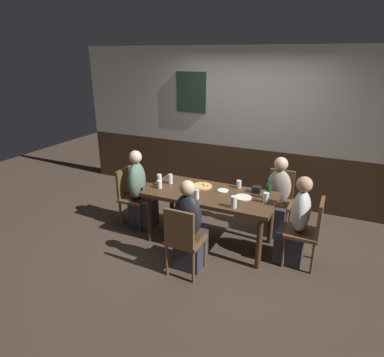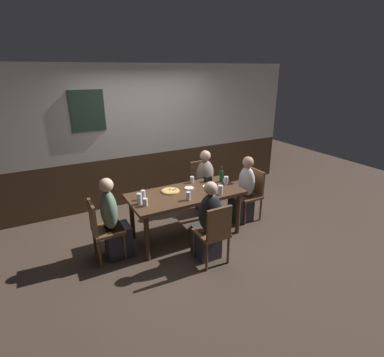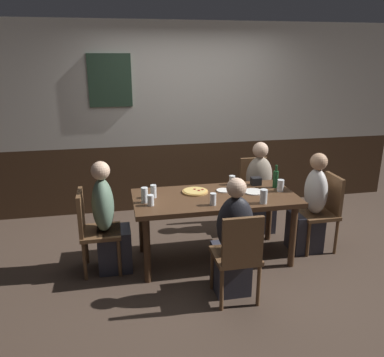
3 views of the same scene
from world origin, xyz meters
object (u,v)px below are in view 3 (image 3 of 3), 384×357
dining_table (215,203)px  tumbler_water (213,200)px  chair_mid_near (238,253)px  condiment_caddy (256,181)px  pizza (195,191)px  plate_white_small (223,190)px  plate_white_large (254,192)px  chair_head_west (93,227)px  chair_head_east (323,208)px  person_head_west (109,226)px  pint_glass_pale (232,181)px  highball_clear (145,196)px  person_right_far (259,193)px  beer_bottle_green (276,179)px  tumbler_short (153,192)px  beer_glass_tall (151,201)px  chair_right_far (255,188)px  person_head_east (310,210)px  person_mid_near (233,246)px  pint_glass_stout (264,197)px  beer_glass_half (280,186)px

dining_table → tumbler_water: tumbler_water is taller
chair_mid_near → condiment_caddy: 1.24m
pizza → plate_white_small: 0.31m
plate_white_large → chair_head_west: bearing=-179.2°
chair_head_east → condiment_caddy: 0.83m
dining_table → person_head_west: 1.13m
pint_glass_pale → highball_clear: size_ratio=0.66×
chair_head_west → person_right_far: person_right_far is taller
dining_table → pizza: bearing=141.6°
person_head_west → plate_white_small: 1.28m
chair_mid_near → beer_bottle_green: bearing=52.4°
pizza → condiment_caddy: bearing=8.4°
condiment_caddy → highball_clear: bearing=-166.6°
chair_mid_near → tumbler_short: (-0.64, 0.90, 0.30)m
dining_table → beer_glass_tall: bearing=-168.5°
chair_right_far → tumbler_water: chair_right_far is taller
dining_table → highball_clear: 0.77m
chair_head_west → highball_clear: highball_clear is taller
chair_right_far → plate_white_small: 0.97m
person_head_east → plate_white_large: 0.73m
person_head_east → person_mid_near: bearing=-149.5°
pint_glass_stout → tumbler_short: pint_glass_stout is taller
chair_right_far → plate_white_large: 0.89m
dining_table → pint_glass_stout: bearing=-36.0°
beer_glass_half → pint_glass_stout: bearing=-135.5°
chair_right_far → beer_glass_tall: size_ratio=8.00×
chair_head_west → person_head_east: bearing=0.0°
person_mid_near → person_head_west: (-1.12, 0.66, 0.01)m
pizza → pint_glass_pale: (0.47, 0.18, 0.03)m
chair_head_east → person_head_west: size_ratio=0.75×
chair_head_east → person_head_east: 0.16m
chair_head_east → beer_bottle_green: (-0.55, 0.13, 0.35)m
chair_head_east → pint_glass_pale: (-0.99, 0.33, 0.29)m
person_head_east → beer_bottle_green: size_ratio=4.41×
pint_glass_pale → pint_glass_stout: bearing=-77.9°
beer_glass_tall → highball_clear: 0.11m
condiment_caddy → pint_glass_pale: bearing=165.3°
dining_table → plate_white_small: size_ratio=11.46×
person_mid_near → beer_bottle_green: (0.73, 0.79, 0.36)m
tumbler_water → beer_bottle_green: (0.82, 0.39, 0.05)m
pint_glass_pale → plate_white_small: 0.25m
person_mid_near → pizza: (-0.19, 0.81, 0.27)m
chair_head_east → beer_glass_tall: (-1.98, -0.14, 0.29)m
chair_head_west → plate_white_small: (1.41, 0.13, 0.25)m
chair_head_west → tumbler_water: bearing=-11.9°
chair_head_east → plate_white_large: 0.88m
person_head_west → pint_glass_stout: bearing=-11.2°
chair_right_far → person_head_west: (-1.88, -0.82, 0.00)m
tumbler_short → beer_bottle_green: beer_bottle_green is taller
pizza → person_head_east: bearing=-6.4°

